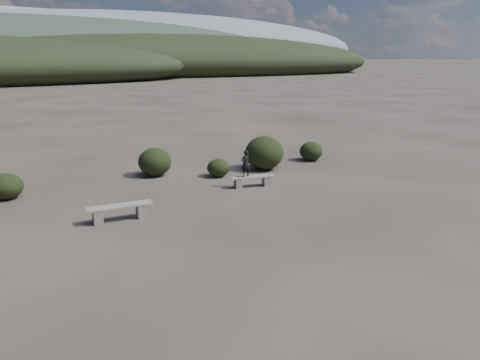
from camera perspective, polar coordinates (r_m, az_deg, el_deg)
ground at (r=11.38m, az=6.32°, el=-9.66°), size 1200.00×1200.00×0.00m
bench_left at (r=14.23m, az=-14.44°, el=-3.70°), size 1.92×0.43×0.48m
bench_right at (r=17.32m, az=1.50°, el=-0.04°), size 1.68×0.60×0.41m
seated_person at (r=17.08m, az=0.67°, el=2.02°), size 0.39×0.28×0.99m
shrub_a at (r=17.68m, az=-26.60°, el=-0.68°), size 1.09×1.09×0.89m
shrub_b at (r=19.20m, az=-10.34°, el=2.19°), size 1.33×1.33×1.14m
shrub_c at (r=18.81m, az=-2.66°, el=1.50°), size 0.90×0.90×0.72m
shrub_d at (r=19.98m, az=2.99°, el=3.33°), size 1.64×1.64×1.43m
shrub_e at (r=21.95m, az=8.66°, el=3.50°), size 1.06×1.06×0.88m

